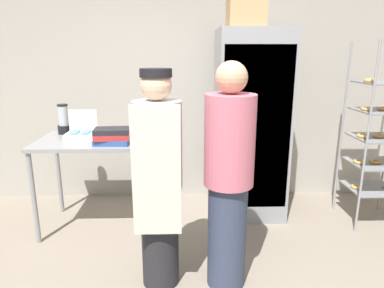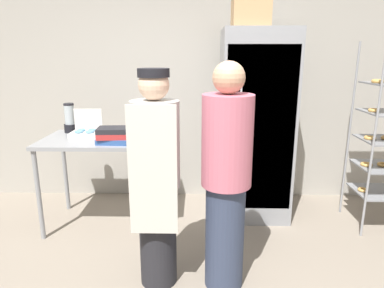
{
  "view_description": "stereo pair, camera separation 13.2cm",
  "coord_description": "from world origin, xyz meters",
  "px_view_note": "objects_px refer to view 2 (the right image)",
  "views": [
    {
      "loc": [
        -0.1,
        -1.86,
        1.72
      ],
      "look_at": [
        -0.02,
        0.8,
        1.02
      ],
      "focal_mm": 32.0,
      "sensor_mm": 36.0,
      "label": 1
    },
    {
      "loc": [
        0.03,
        -1.86,
        1.72
      ],
      "look_at": [
        -0.02,
        0.8,
        1.02
      ],
      "focal_mm": 32.0,
      "sensor_mm": 36.0,
      "label": 2
    }
  ],
  "objects_px": {
    "refrigerator": "(255,126)",
    "blender_pitcher": "(70,119)",
    "cardboard_storage_box": "(251,12)",
    "person_baker": "(156,179)",
    "person_customer": "(226,179)",
    "donut_box": "(86,132)",
    "binder_stack": "(115,135)"
  },
  "relations": [
    {
      "from": "cardboard_storage_box",
      "to": "person_baker",
      "type": "xyz_separation_m",
      "value": [
        -0.79,
        -1.15,
        -1.25
      ]
    },
    {
      "from": "binder_stack",
      "to": "cardboard_storage_box",
      "type": "distance_m",
      "value": 1.73
    },
    {
      "from": "refrigerator",
      "to": "person_baker",
      "type": "distance_m",
      "value": 1.52
    },
    {
      "from": "cardboard_storage_box",
      "to": "person_baker",
      "type": "relative_size",
      "value": 0.22
    },
    {
      "from": "donut_box",
      "to": "cardboard_storage_box",
      "type": "height_order",
      "value": "cardboard_storage_box"
    },
    {
      "from": "blender_pitcher",
      "to": "person_customer",
      "type": "bearing_deg",
      "value": -37.87
    },
    {
      "from": "donut_box",
      "to": "cardboard_storage_box",
      "type": "distance_m",
      "value": 1.98
    },
    {
      "from": "person_baker",
      "to": "person_customer",
      "type": "relative_size",
      "value": 0.97
    },
    {
      "from": "blender_pitcher",
      "to": "person_baker",
      "type": "distance_m",
      "value": 1.59
    },
    {
      "from": "refrigerator",
      "to": "person_customer",
      "type": "relative_size",
      "value": 1.17
    },
    {
      "from": "blender_pitcher",
      "to": "person_customer",
      "type": "xyz_separation_m",
      "value": [
        1.55,
        -1.2,
        -0.2
      ]
    },
    {
      "from": "donut_box",
      "to": "person_customer",
      "type": "xyz_separation_m",
      "value": [
        1.32,
        -1.01,
        -0.11
      ]
    },
    {
      "from": "blender_pitcher",
      "to": "cardboard_storage_box",
      "type": "xyz_separation_m",
      "value": [
        1.84,
        -0.03,
        1.05
      ]
    },
    {
      "from": "refrigerator",
      "to": "blender_pitcher",
      "type": "height_order",
      "value": "refrigerator"
    },
    {
      "from": "donut_box",
      "to": "binder_stack",
      "type": "relative_size",
      "value": 0.87
    },
    {
      "from": "blender_pitcher",
      "to": "person_customer",
      "type": "distance_m",
      "value": 1.97
    },
    {
      "from": "refrigerator",
      "to": "donut_box",
      "type": "xyz_separation_m",
      "value": [
        -1.72,
        -0.24,
        -0.02
      ]
    },
    {
      "from": "refrigerator",
      "to": "person_customer",
      "type": "xyz_separation_m",
      "value": [
        -0.39,
        -1.25,
        -0.13
      ]
    },
    {
      "from": "blender_pitcher",
      "to": "person_customer",
      "type": "height_order",
      "value": "person_customer"
    },
    {
      "from": "blender_pitcher",
      "to": "person_baker",
      "type": "height_order",
      "value": "person_baker"
    },
    {
      "from": "refrigerator",
      "to": "cardboard_storage_box",
      "type": "bearing_deg",
      "value": -143.84
    },
    {
      "from": "donut_box",
      "to": "binder_stack",
      "type": "height_order",
      "value": "donut_box"
    },
    {
      "from": "refrigerator",
      "to": "person_customer",
      "type": "height_order",
      "value": "refrigerator"
    },
    {
      "from": "donut_box",
      "to": "cardboard_storage_box",
      "type": "xyz_separation_m",
      "value": [
        1.61,
        0.16,
        1.14
      ]
    },
    {
      "from": "donut_box",
      "to": "cardboard_storage_box",
      "type": "relative_size",
      "value": 0.82
    },
    {
      "from": "refrigerator",
      "to": "person_baker",
      "type": "relative_size",
      "value": 1.21
    },
    {
      "from": "refrigerator",
      "to": "binder_stack",
      "type": "distance_m",
      "value": 1.45
    },
    {
      "from": "binder_stack",
      "to": "person_customer",
      "type": "bearing_deg",
      "value": -38.18
    },
    {
      "from": "blender_pitcher",
      "to": "person_baker",
      "type": "bearing_deg",
      "value": -48.5
    },
    {
      "from": "refrigerator",
      "to": "person_customer",
      "type": "bearing_deg",
      "value": -107.5
    },
    {
      "from": "binder_stack",
      "to": "person_baker",
      "type": "relative_size",
      "value": 0.2
    },
    {
      "from": "person_customer",
      "to": "blender_pitcher",
      "type": "bearing_deg",
      "value": 142.13
    }
  ]
}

